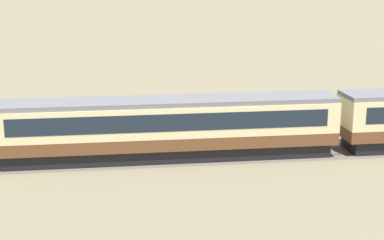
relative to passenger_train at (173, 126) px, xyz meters
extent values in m
cube|color=brown|center=(-0.26, 0.00, -0.90)|extent=(21.77, 3.02, 0.80)
cube|color=beige|center=(-0.26, 0.00, 0.48)|extent=(21.77, 3.02, 1.97)
cube|color=#192330|center=(-0.26, 0.00, 0.58)|extent=(20.03, 3.06, 1.10)
cube|color=slate|center=(-0.26, 0.00, 1.61)|extent=(21.77, 2.84, 0.30)
cube|color=black|center=(-0.26, 0.00, -1.74)|extent=(20.90, 2.60, 0.88)
cylinder|color=black|center=(6.93, -0.72, -1.75)|extent=(0.90, 0.18, 0.90)
cylinder|color=black|center=(6.93, 0.72, -1.75)|extent=(0.90, 0.18, 0.90)
cylinder|color=black|center=(-7.44, -0.72, -1.75)|extent=(0.90, 0.18, 0.90)
cylinder|color=black|center=(-7.44, 0.72, -1.75)|extent=(0.90, 0.18, 0.90)
cube|color=#665B51|center=(2.75, 0.00, -2.20)|extent=(148.75, 3.60, 0.01)
cube|color=#4C4238|center=(2.75, -0.72, -2.18)|extent=(148.75, 0.12, 0.04)
cube|color=#4C4238|center=(2.75, 0.72, -2.18)|extent=(148.75, 0.12, 0.04)
camera|label=1|loc=(-3.74, -36.37, 9.71)|focal=55.00mm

